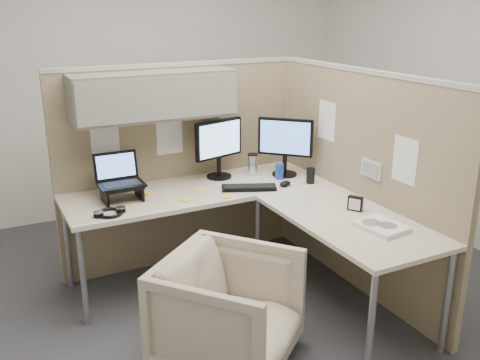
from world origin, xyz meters
name	(u,v)px	position (x,y,z in m)	size (l,w,h in m)	color
ground	(243,304)	(0.00, 0.00, 0.00)	(4.50, 4.50, 0.00)	#343438
partition_back	(169,134)	(-0.22, 0.83, 1.10)	(2.00, 0.36, 1.63)	#958361
partition_right	(357,181)	(0.90, -0.07, 0.82)	(0.07, 2.03, 1.63)	#958361
desk	(251,206)	(0.12, 0.13, 0.69)	(2.00, 1.98, 0.73)	beige
office_chair	(229,306)	(-0.37, -0.53, 0.37)	(0.73, 0.68, 0.75)	beige
monitor_left	(219,144)	(0.15, 0.71, 1.00)	(0.43, 0.20, 0.47)	black
monitor_right	(285,142)	(0.65, 0.53, 1.00)	(0.34, 0.33, 0.47)	black
laptop_station	(120,183)	(-0.68, 0.57, 0.85)	(0.31, 0.27, 0.32)	black
keyboard	(249,188)	(0.23, 0.35, 0.74)	(0.41, 0.14, 0.02)	black
mouse	(285,184)	(0.51, 0.29, 0.75)	(0.11, 0.07, 0.04)	black
travel_mug	(253,164)	(0.42, 0.66, 0.82)	(0.08, 0.08, 0.18)	silver
soda_can_green	(311,176)	(0.72, 0.26, 0.79)	(0.07, 0.07, 0.12)	black
soda_can_silver	(280,171)	(0.56, 0.47, 0.79)	(0.07, 0.07, 0.12)	#1E3FA5
sticky_note_b	(227,197)	(0.00, 0.27, 0.73)	(0.08, 0.08, 0.01)	yellow
sticky_note_c	(150,193)	(-0.47, 0.59, 0.73)	(0.08, 0.08, 0.01)	yellow
sticky_note_d	(200,189)	(-0.11, 0.51, 0.73)	(0.08, 0.08, 0.01)	yellow
sticky_note_a	(187,200)	(-0.28, 0.34, 0.73)	(0.08, 0.08, 0.01)	yellow
headphones	(110,213)	(-0.83, 0.31, 0.74)	(0.22, 0.19, 0.03)	black
paper_stack	(381,226)	(0.60, -0.68, 0.75)	(0.26, 0.32, 0.03)	white
desk_clock	(355,204)	(0.66, -0.36, 0.78)	(0.09, 0.10, 0.10)	black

